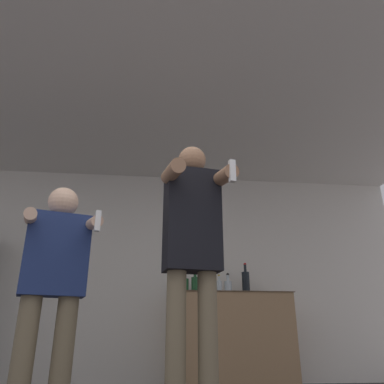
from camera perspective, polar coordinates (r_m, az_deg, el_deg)
The scene contains 10 objects.
wall_back at distance 4.81m, azimuth -9.23°, elevation -11.80°, with size 7.00×0.06×2.55m.
ceiling_slab at distance 3.79m, azimuth -9.16°, elevation 12.02°, with size 7.00×3.59×0.05m.
counter at distance 4.52m, azimuth 6.34°, elevation -21.33°, with size 1.31×0.61×0.98m.
bottle_dark_rum at distance 4.52m, azimuth 0.49°, elevation -13.84°, with size 0.09×0.09×0.28m.
bottle_green_wine at distance 4.57m, azimuth 5.52°, elevation -14.10°, with size 0.09×0.09×0.24m.
bottle_tall_gin at distance 4.63m, azimuth 8.20°, elevation -13.40°, with size 0.09×0.09×0.37m.
bottle_brown_liquor at distance 4.50m, azimuth -1.05°, elevation -13.98°, with size 0.08×0.08×0.26m.
bottle_short_whiskey at distance 4.55m, azimuth 4.15°, elevation -14.12°, with size 0.07×0.07×0.22m.
person_woman_foreground at distance 2.38m, azimuth 0.08°, elevation -8.33°, with size 0.47×0.48×1.75m.
person_man_side at distance 2.84m, azimuth -20.33°, elevation -12.04°, with size 0.59×0.60×1.57m.
Camera 1 is at (0.26, -1.64, 0.52)m, focal length 35.00 mm.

